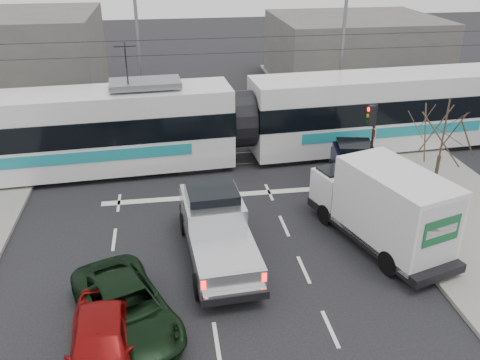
{
  "coord_description": "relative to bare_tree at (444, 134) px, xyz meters",
  "views": [
    {
      "loc": [
        -2.72,
        -14.1,
        10.57
      ],
      "look_at": [
        0.02,
        3.78,
        1.8
      ],
      "focal_mm": 38.0,
      "sensor_mm": 36.0,
      "label": 1
    }
  ],
  "objects": [
    {
      "name": "bare_tree",
      "position": [
        0.0,
        0.0,
        0.0
      ],
      "size": [
        2.4,
        2.4,
        5.0
      ],
      "color": "#47382B",
      "rests_on": "ground"
    },
    {
      "name": "traffic_signal",
      "position": [
        -1.13,
        4.0,
        -1.05
      ],
      "size": [
        0.44,
        0.44,
        3.6
      ],
      "color": "black",
      "rests_on": "ground"
    },
    {
      "name": "green_car",
      "position": [
        -11.85,
        -4.43,
        -3.11
      ],
      "size": [
        3.9,
        5.38,
        1.36
      ],
      "primitive_type": "imported",
      "rotation": [
        0.0,
        0.0,
        0.38
      ],
      "color": "black",
      "rests_on": "ground"
    },
    {
      "name": "building_right",
      "position": [
        4.4,
        21.5,
        -1.29
      ],
      "size": [
        12.0,
        10.0,
        5.0
      ],
      "primitive_type": "cube",
      "color": "#615C58",
      "rests_on": "ground"
    },
    {
      "name": "rails",
      "position": [
        -7.6,
        7.5,
        -3.78
      ],
      "size": [
        60.0,
        1.6,
        0.03
      ],
      "primitive_type": "cube",
      "color": "#33302D",
      "rests_on": "ground"
    },
    {
      "name": "tram",
      "position": [
        -6.63,
        7.38,
        -1.65
      ],
      "size": [
        29.74,
        4.89,
        6.04
      ],
      "rotation": [
        0.0,
        0.0,
        0.06
      ],
      "color": "silver",
      "rests_on": "ground"
    },
    {
      "name": "street_lamp_near",
      "position": [
        -0.29,
        11.5,
        1.32
      ],
      "size": [
        2.38,
        0.25,
        9.0
      ],
      "color": "slate",
      "rests_on": "ground"
    },
    {
      "name": "street_lamp_far",
      "position": [
        -11.79,
        13.5,
        1.32
      ],
      "size": [
        2.38,
        0.25,
        9.0
      ],
      "color": "slate",
      "rests_on": "ground"
    },
    {
      "name": "ground",
      "position": [
        -7.6,
        -2.5,
        -3.79
      ],
      "size": [
        120.0,
        120.0,
        0.0
      ],
      "primitive_type": "plane",
      "color": "black",
      "rests_on": "ground"
    },
    {
      "name": "catenary",
      "position": [
        -7.6,
        7.5,
        0.09
      ],
      "size": [
        60.0,
        0.2,
        7.0
      ],
      "color": "black",
      "rests_on": "ground"
    },
    {
      "name": "red_car",
      "position": [
        -12.43,
        -5.92,
        -3.06
      ],
      "size": [
        1.92,
        4.38,
        1.47
      ],
      "primitive_type": "imported",
      "rotation": [
        0.0,
        0.0,
        0.04
      ],
      "color": "maroon",
      "rests_on": "ground"
    },
    {
      "name": "navy_pickup",
      "position": [
        -2.04,
        3.15,
        -2.78
      ],
      "size": [
        2.69,
        5.13,
        2.05
      ],
      "rotation": [
        0.0,
        0.0,
        -0.2
      ],
      "color": "black",
      "rests_on": "ground"
    },
    {
      "name": "silver_pickup",
      "position": [
        -8.8,
        -0.98,
        -2.67
      ],
      "size": [
        2.54,
        6.36,
        2.27
      ],
      "rotation": [
        0.0,
        0.0,
        0.06
      ],
      "color": "black",
      "rests_on": "ground"
    },
    {
      "name": "box_truck",
      "position": [
        -2.66,
        -1.29,
        -2.22
      ],
      "size": [
        3.96,
        6.72,
        3.18
      ],
      "rotation": [
        0.0,
        0.0,
        0.3
      ],
      "color": "black",
      "rests_on": "ground"
    }
  ]
}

